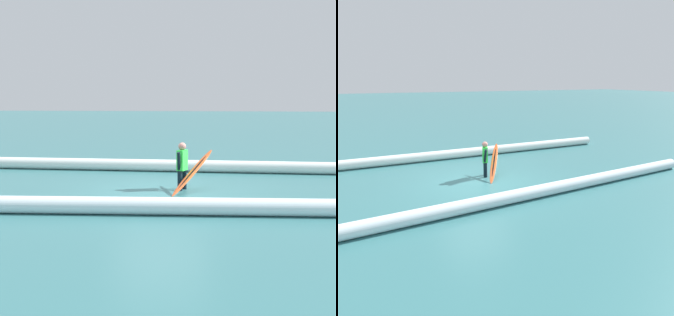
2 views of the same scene
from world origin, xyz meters
The scene contains 5 objects.
ground_plane centered at (0.00, 0.00, 0.00)m, with size 168.08×168.08×0.00m, color #346E72.
surfer centered at (-0.56, -0.52, 0.75)m, with size 0.31×0.61×1.37m.
surfboard centered at (-0.87, -0.39, 0.55)m, with size 1.20×1.84×1.12m.
wave_crest_foreground centered at (0.49, -3.86, 0.21)m, with size 0.43×0.43×17.67m, color white.
wave_crest_midground centered at (2.53, 2.64, 0.20)m, with size 0.40×0.40×21.24m, color white.
Camera 1 is at (-1.74, 12.63, 2.60)m, focal length 50.01 mm.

